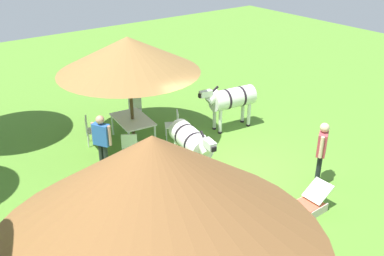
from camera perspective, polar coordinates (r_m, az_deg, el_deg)
ground_plane at (r=11.97m, az=4.74°, el=-5.65°), size 36.00×36.00×0.00m
thatched_hut at (r=6.43m, az=-4.73°, el=-13.92°), size 5.13×5.13×3.75m
shade_umbrella at (r=12.62m, az=-8.44°, el=9.58°), size 4.18×4.18×3.28m
patio_dining_table at (r=13.35m, az=-7.86°, el=0.94°), size 1.60×1.12×0.74m
patio_chair_near_lawn at (r=13.41m, az=-13.29°, el=-0.11°), size 0.58×0.57×0.90m
patio_chair_east_end at (r=12.27m, az=-8.22°, el=-2.20°), size 0.59×0.60×0.90m
patio_chair_near_hut at (r=13.43m, az=-2.35°, el=0.65°), size 0.59×0.58×0.90m
patio_chair_west_end at (r=14.58m, az=-7.54°, el=2.55°), size 0.59×0.60×0.90m
guest_beside_umbrella at (r=11.66m, az=-11.84°, el=-1.39°), size 0.53×0.41×1.68m
standing_watcher at (r=11.38m, az=16.78°, el=-2.53°), size 0.43×0.53×1.73m
striped_lounge_chair at (r=10.72m, az=15.65°, el=-9.20°), size 0.57×0.82×0.63m
zebra_nearest_camera at (r=11.29m, az=-0.04°, el=-1.78°), size 2.12×0.86×1.54m
zebra_by_umbrella at (r=13.95m, az=5.20°, el=3.85°), size 0.83×2.15×1.57m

